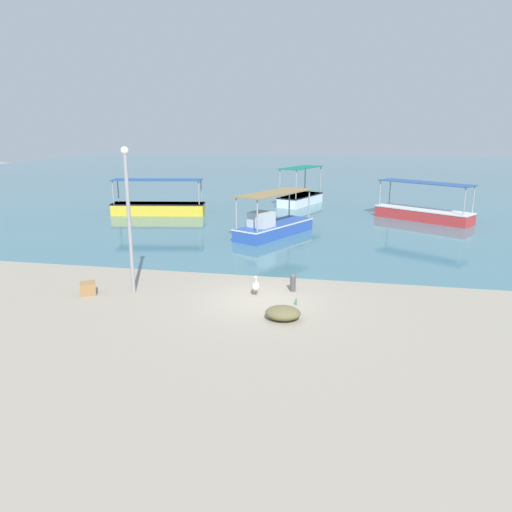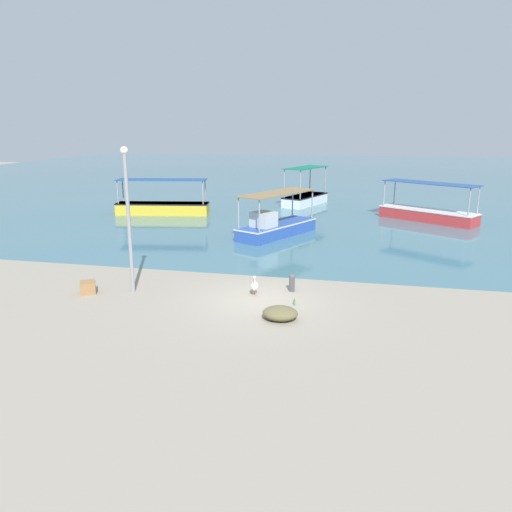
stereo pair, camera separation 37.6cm
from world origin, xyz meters
name	(u,v)px [view 2 (the right image)]	position (x,y,z in m)	size (l,w,h in m)	color
ground	(259,301)	(0.00, 0.00, 0.00)	(120.00, 120.00, 0.00)	gray
harbor_water	(338,175)	(0.00, 48.00, 0.00)	(110.00, 90.00, 0.00)	#42707E
fishing_boat_far_right	(428,213)	(7.65, 17.75, 0.55)	(6.29, 4.91, 2.54)	#C03234
fishing_boat_outer	(163,207)	(-10.54, 16.26, 0.57)	(6.69, 2.60, 2.50)	gold
fishing_boat_far_left	(275,226)	(-1.41, 11.00, 0.59)	(4.05, 5.86, 2.48)	#2D54B1
fishing_boat_near_left	(305,198)	(-1.16, 22.89, 0.58)	(3.29, 5.15, 2.98)	white
pelican	(255,286)	(-0.32, 0.59, 0.38)	(0.38, 0.80, 0.80)	#E0997A
lamp_post	(128,212)	(-4.93, -0.06, 3.08)	(0.28, 0.28, 5.46)	gray
mooring_bollard	(292,282)	(0.99, 1.33, 0.38)	(0.23, 0.23, 0.70)	#47474C
net_pile	(280,313)	(1.04, -1.60, 0.22)	(1.17, 0.99, 0.43)	brown
cargo_crate	(88,287)	(-6.54, -0.55, 0.23)	(0.61, 0.55, 0.45)	#986F43
glass_bottle	(294,302)	(1.30, -0.18, 0.11)	(0.07, 0.07, 0.27)	#3F7F4C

